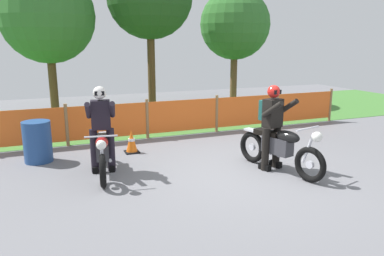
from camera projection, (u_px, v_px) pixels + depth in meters
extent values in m
cube|color=slate|center=(240.00, 172.00, 7.34)|extent=(24.00, 24.00, 0.02)
cube|color=#427A33|center=(154.00, 116.00, 12.93)|extent=(24.00, 5.89, 0.01)
cylinder|color=olive|center=(67.00, 125.00, 9.06)|extent=(0.08, 0.08, 1.05)
cylinder|color=olive|center=(147.00, 119.00, 9.78)|extent=(0.08, 0.08, 1.05)
cylinder|color=olive|center=(217.00, 114.00, 10.51)|extent=(0.08, 0.08, 1.05)
cylinder|color=olive|center=(277.00, 109.00, 11.23)|extent=(0.08, 0.08, 1.05)
cylinder|color=olive|center=(330.00, 105.00, 11.96)|extent=(0.08, 0.08, 1.05)
cube|color=orange|center=(21.00, 128.00, 8.69)|extent=(1.94, 0.02, 0.85)
cube|color=orange|center=(108.00, 121.00, 9.41)|extent=(1.94, 0.02, 0.85)
cube|color=orange|center=(183.00, 115.00, 10.14)|extent=(1.94, 0.02, 0.85)
cube|color=orange|center=(248.00, 111.00, 10.86)|extent=(1.94, 0.02, 0.85)
cube|color=orange|center=(305.00, 106.00, 11.59)|extent=(1.94, 0.02, 0.85)
cylinder|color=brown|center=(53.00, 83.00, 12.86)|extent=(0.28, 0.28, 2.25)
sphere|color=#33702D|center=(47.00, 16.00, 12.36)|extent=(3.13, 3.13, 3.13)
cylinder|color=brown|center=(151.00, 69.00, 13.81)|extent=(0.28, 0.28, 3.04)
cylinder|color=brown|center=(234.00, 76.00, 15.42)|extent=(0.28, 0.28, 2.21)
sphere|color=#33702D|center=(235.00, 24.00, 14.95)|extent=(2.82, 2.82, 2.82)
torus|color=black|center=(310.00, 165.00, 6.74)|extent=(0.28, 0.67, 0.66)
cylinder|color=silver|center=(310.00, 165.00, 6.74)|extent=(0.10, 0.16, 0.15)
torus|color=black|center=(252.00, 147.00, 7.87)|extent=(0.28, 0.67, 0.66)
cylinder|color=silver|center=(252.00, 147.00, 7.87)|extent=(0.10, 0.16, 0.15)
cube|color=#38383D|center=(277.00, 145.00, 7.31)|extent=(0.40, 0.67, 0.33)
ellipsoid|color=black|center=(288.00, 137.00, 7.07)|extent=(0.38, 0.59, 0.23)
cube|color=black|center=(268.00, 133.00, 7.47)|extent=(0.37, 0.62, 0.10)
cube|color=silver|center=(253.00, 130.00, 7.79)|extent=(0.26, 0.40, 0.04)
cylinder|color=silver|center=(308.00, 148.00, 6.72)|extent=(0.12, 0.25, 0.59)
sphere|color=white|center=(317.00, 137.00, 6.54)|extent=(0.23, 0.23, 0.19)
cylinder|color=silver|center=(308.00, 129.00, 6.68)|extent=(0.61, 0.20, 0.03)
cylinder|color=silver|center=(270.00, 153.00, 7.69)|extent=(0.22, 0.57, 0.07)
torus|color=black|center=(103.00, 171.00, 6.50)|extent=(0.20, 0.62, 0.61)
cylinder|color=silver|center=(103.00, 171.00, 6.50)|extent=(0.08, 0.14, 0.13)
torus|color=black|center=(103.00, 150.00, 7.76)|extent=(0.20, 0.62, 0.61)
cylinder|color=silver|center=(103.00, 150.00, 7.76)|extent=(0.08, 0.14, 0.13)
cube|color=#38383D|center=(103.00, 150.00, 7.14)|extent=(0.31, 0.60, 0.30)
ellipsoid|color=maroon|center=(102.00, 143.00, 6.88)|extent=(0.30, 0.52, 0.21)
cube|color=black|center=(102.00, 138.00, 7.32)|extent=(0.29, 0.56, 0.09)
cube|color=silver|center=(102.00, 134.00, 7.69)|extent=(0.20, 0.36, 0.04)
cylinder|color=silver|center=(102.00, 155.00, 6.49)|extent=(0.09, 0.23, 0.54)
sphere|color=white|center=(101.00, 145.00, 6.30)|extent=(0.20, 0.20, 0.17)
cylinder|color=silver|center=(101.00, 136.00, 6.46)|extent=(0.57, 0.12, 0.03)
cylinder|color=silver|center=(110.00, 157.00, 7.49)|extent=(0.15, 0.53, 0.07)
cylinder|color=black|center=(276.00, 147.00, 7.54)|extent=(0.18, 0.18, 0.86)
cube|color=black|center=(275.00, 164.00, 7.63)|extent=(0.17, 0.28, 0.12)
cylinder|color=black|center=(266.00, 149.00, 7.36)|extent=(0.18, 0.18, 0.86)
cube|color=black|center=(265.00, 167.00, 7.44)|extent=(0.17, 0.28, 0.12)
cube|color=black|center=(273.00, 113.00, 7.29)|extent=(0.41, 0.33, 0.56)
cylinder|color=black|center=(288.00, 107.00, 7.25)|extent=(0.22, 0.49, 0.38)
cylinder|color=black|center=(273.00, 109.00, 6.99)|extent=(0.22, 0.49, 0.38)
sphere|color=red|center=(274.00, 92.00, 7.19)|extent=(0.31, 0.31, 0.25)
cube|color=black|center=(278.00, 92.00, 7.11)|extent=(0.18, 0.08, 0.08)
cube|color=#194C47|center=(266.00, 110.00, 7.41)|extent=(0.31, 0.23, 0.40)
cylinder|color=black|center=(111.00, 150.00, 7.32)|extent=(0.17, 0.17, 0.86)
cube|color=black|center=(112.00, 168.00, 7.40)|extent=(0.15, 0.27, 0.12)
cylinder|color=black|center=(94.00, 151.00, 7.25)|extent=(0.17, 0.17, 0.86)
cube|color=black|center=(95.00, 169.00, 7.33)|extent=(0.15, 0.27, 0.12)
cube|color=black|center=(101.00, 115.00, 7.12)|extent=(0.39, 0.29, 0.56)
cylinder|color=black|center=(112.00, 110.00, 6.97)|extent=(0.17, 0.49, 0.38)
cylinder|color=black|center=(88.00, 111.00, 6.88)|extent=(0.17, 0.49, 0.38)
sphere|color=white|center=(100.00, 93.00, 7.03)|extent=(0.29, 0.29, 0.25)
cube|color=black|center=(99.00, 93.00, 6.93)|extent=(0.18, 0.06, 0.08)
cube|color=#194C47|center=(101.00, 111.00, 7.28)|extent=(0.30, 0.20, 0.40)
cube|color=black|center=(132.00, 152.00, 8.63)|extent=(0.32, 0.32, 0.03)
cone|color=orange|center=(132.00, 141.00, 8.57)|extent=(0.26, 0.26, 0.50)
cylinder|color=white|center=(132.00, 140.00, 8.56)|extent=(0.15, 0.15, 0.06)
cylinder|color=navy|center=(37.00, 142.00, 7.88)|extent=(0.58, 0.58, 0.88)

